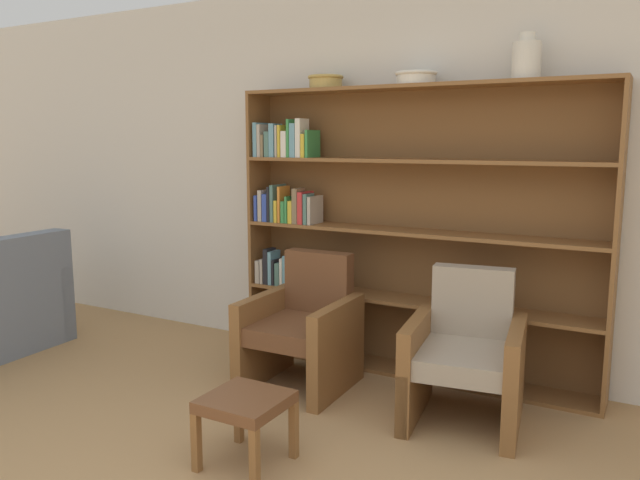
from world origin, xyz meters
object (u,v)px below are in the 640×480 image
object	(u,v)px
armchair_leather	(303,328)
footstool	(246,408)
bowl_copper	(416,77)
bookshelf	(384,233)
armchair_cushioned	(466,356)
vase_tall	(527,59)
bowl_terracotta	(326,81)

from	to	relation	value
armchair_leather	footstool	size ratio (longest dim) A/B	2.23
bowl_copper	footstool	xyz separation A→B (m)	(-0.26, -1.60, -1.74)
bookshelf	bowl_copper	bearing A→B (deg)	-6.34
armchair_leather	armchair_cushioned	xyz separation A→B (m)	(1.10, -0.00, 0.00)
bowl_copper	vase_tall	bearing A→B (deg)	0.00
vase_tall	footstool	xyz separation A→B (m)	(-0.96, -1.60, -1.81)
armchair_leather	armchair_cushioned	world-z (taller)	same
bookshelf	armchair_leather	distance (m)	0.88
bowl_copper	vase_tall	xyz separation A→B (m)	(0.70, 0.00, 0.07)
armchair_leather	bookshelf	bearing A→B (deg)	-121.55
armchair_cushioned	armchair_leather	bearing A→B (deg)	-8.08
bowl_terracotta	armchair_leather	size ratio (longest dim) A/B	0.29
armchair_leather	vase_tall	bearing A→B (deg)	-158.07
armchair_leather	armchair_cushioned	distance (m)	1.10
vase_tall	footstool	distance (m)	2.60
bowl_terracotta	footstool	xyz separation A→B (m)	(0.42, -1.60, -1.74)
bowl_terracotta	bowl_copper	world-z (taller)	bowl_terracotta
bowl_terracotta	footstool	size ratio (longest dim) A/B	0.65
bookshelf	armchair_leather	xyz separation A→B (m)	(-0.33, -0.57, -0.59)
bowl_terracotta	bowl_copper	bearing A→B (deg)	0.00
bookshelf	vase_tall	bearing A→B (deg)	-1.54
bookshelf	bowl_terracotta	world-z (taller)	bowl_terracotta
bookshelf	armchair_cushioned	distance (m)	1.13
armchair_leather	footstool	xyz separation A→B (m)	(0.29, -1.06, -0.08)
armchair_leather	bowl_copper	bearing A→B (deg)	-137.05
vase_tall	footstool	world-z (taller)	vase_tall
bowl_terracotta	armchair_cushioned	xyz separation A→B (m)	(1.23, -0.54, -1.66)
armchair_cushioned	bowl_copper	bearing A→B (deg)	-52.64
vase_tall	bowl_terracotta	bearing A→B (deg)	-180.00
armchair_leather	armchair_cushioned	size ratio (longest dim) A/B	1.00
bowl_copper	footstool	distance (m)	2.37
vase_tall	bowl_copper	bearing A→B (deg)	180.00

